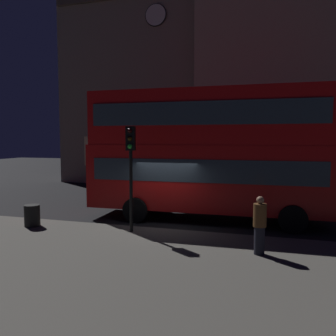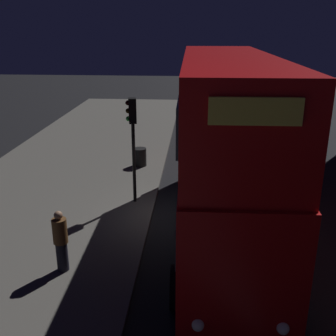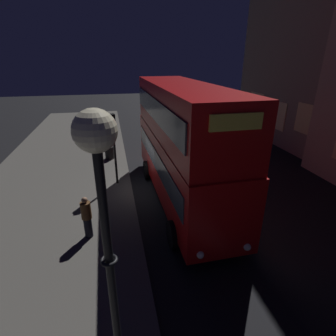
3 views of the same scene
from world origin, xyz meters
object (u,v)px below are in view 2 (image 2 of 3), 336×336
pedestrian (61,241)px  litter_bin (140,157)px  traffic_light_near_kerb (132,129)px  double_decker_bus (225,142)px

pedestrian → litter_bin: bearing=26.8°
pedestrian → litter_bin: 8.47m
traffic_light_near_kerb → pedestrian: bearing=-26.4°
traffic_light_near_kerb → pedestrian: (4.48, -1.21, -1.85)m
pedestrian → litter_bin: (-8.42, 0.86, -0.46)m
double_decker_bus → traffic_light_near_kerb: (-2.18, -3.01, -0.20)m
double_decker_bus → litter_bin: size_ratio=12.39×
double_decker_bus → pedestrian: size_ratio=5.98×
double_decker_bus → pedestrian: double_decker_bus is taller
traffic_light_near_kerb → pedestrian: size_ratio=2.22×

